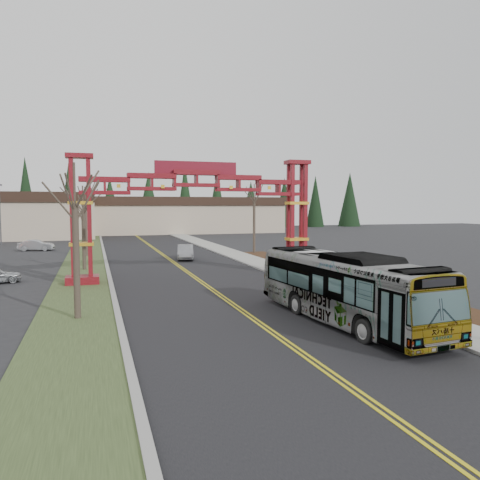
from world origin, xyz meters
name	(u,v)px	position (x,y,z in m)	size (l,w,h in m)	color
ground	(299,352)	(0.00, 0.00, 0.00)	(200.00, 200.00, 0.00)	black
road	(180,267)	(0.00, 25.00, 0.01)	(12.00, 110.00, 0.02)	black
lane_line_left	(179,267)	(-0.12, 25.00, 0.03)	(0.12, 100.00, 0.01)	gold
lane_line_right	(181,267)	(0.12, 25.00, 0.03)	(0.12, 100.00, 0.01)	gold
curb_right	(246,264)	(6.15, 25.00, 0.07)	(0.30, 110.00, 0.15)	gray
sidewalk_right	(261,263)	(7.60, 25.00, 0.08)	(2.60, 110.00, 0.14)	gray
landscape_strip	(380,289)	(10.20, 10.00, 0.06)	(2.60, 50.00, 0.12)	black
grass_median	(84,270)	(-8.00, 25.00, 0.04)	(4.00, 110.00, 0.08)	#314221
curb_left	(108,269)	(-6.15, 25.00, 0.07)	(0.30, 110.00, 0.15)	gray
gateway_arch	(196,198)	(0.00, 18.00, 5.98)	(18.20, 1.60, 8.90)	#5F0C0D
retail_building_east	(181,215)	(10.00, 79.95, 3.51)	(38.00, 20.30, 7.00)	#BEAB91
conifer_treeline	(128,201)	(0.25, 92.00, 6.49)	(116.10, 5.60, 13.00)	black
transit_bus	(345,288)	(3.82, 3.35, 1.63)	(2.74, 11.70, 3.26)	#A2A5A9
silver_sedan	(185,252)	(1.55, 30.70, 0.73)	(1.54, 4.42, 1.46)	#A5A8AD
parked_car_far_a	(36,245)	(-13.82, 44.94, 0.66)	(1.40, 4.01, 1.32)	#A7ABAF
bare_tree_median_near	(75,207)	(-8.00, 7.69, 5.36)	(3.09, 3.09, 7.43)	#382D26
bare_tree_median_mid	(83,210)	(-8.00, 25.42, 5.03)	(3.03, 3.03, 7.05)	#382D26
bare_tree_median_far	(85,207)	(-8.00, 36.60, 5.26)	(3.17, 3.17, 7.39)	#382D26
bare_tree_right_far	(254,202)	(10.00, 33.95, 5.80)	(2.97, 2.97, 7.80)	#382D26
light_pole_far	(0,210)	(-19.45, 55.68, 4.81)	(0.72, 0.36, 8.32)	#3F3F44
street_sign	(337,263)	(8.88, 13.19, 1.46)	(0.46, 0.14, 2.03)	#3F3F44
barrel_south	(332,271)	(9.72, 15.36, 0.51)	(0.55, 0.55, 1.03)	#F5480D
barrel_mid	(303,265)	(9.58, 20.08, 0.46)	(0.50, 0.50, 0.92)	#F5480D
barrel_north	(287,262)	(8.81, 21.81, 0.48)	(0.51, 0.51, 0.95)	#F5480D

